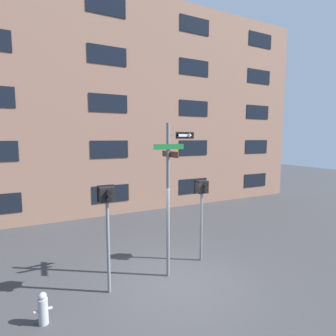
% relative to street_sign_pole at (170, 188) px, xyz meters
% --- Properties ---
extents(ground_plane, '(60.00, 60.00, 0.00)m').
position_rel_street_sign_pole_xyz_m(ground_plane, '(-0.02, -0.43, -2.50)').
color(ground_plane, '#38383A').
extents(building_facade, '(24.00, 0.63, 11.04)m').
position_rel_street_sign_pole_xyz_m(building_facade, '(-0.02, 6.81, 3.02)').
color(building_facade, '#936B56').
rests_on(building_facade, ground_plane).
extents(street_sign_pole, '(1.22, 0.93, 4.24)m').
position_rel_street_sign_pole_xyz_m(street_sign_pole, '(0.00, 0.00, 0.00)').
color(street_sign_pole, slate).
rests_on(street_sign_pole, ground_plane).
extents(pedestrian_signal_left, '(0.41, 0.40, 2.70)m').
position_rel_street_sign_pole_xyz_m(pedestrian_signal_left, '(-1.73, -0.06, -0.38)').
color(pedestrian_signal_left, slate).
rests_on(pedestrian_signal_left, ground_plane).
extents(pedestrian_signal_right, '(0.39, 0.40, 2.58)m').
position_rel_street_sign_pole_xyz_m(pedestrian_signal_right, '(1.29, 0.38, -0.47)').
color(pedestrian_signal_right, slate).
rests_on(pedestrian_signal_right, ground_plane).
extents(fire_hydrant, '(0.35, 0.19, 0.69)m').
position_rel_street_sign_pole_xyz_m(fire_hydrant, '(-3.23, -0.57, -2.17)').
color(fire_hydrant, '#A5A5A8').
rests_on(fire_hydrant, ground_plane).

